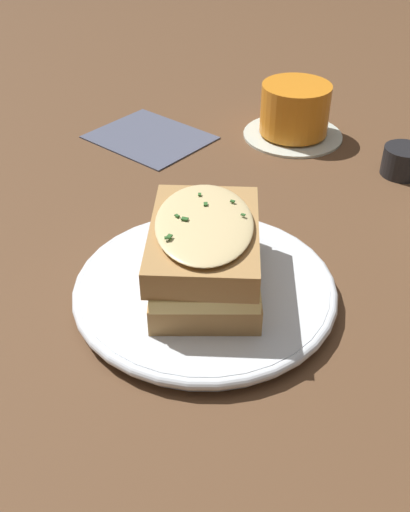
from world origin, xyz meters
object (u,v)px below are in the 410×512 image
Objects in this scene: dinner_plate at (205,289)px; napkin at (150,137)px; condiment_pot at (403,161)px; sandwich at (205,253)px; teacup_with_saucer at (294,112)px.

napkin is (-0.27, 0.20, -0.01)m from dinner_plate.
napkin is 2.97× the size of condiment_pot.
napkin is at bearing 142.87° from dinner_plate.
sandwich is 3.27× the size of condiment_pot.
teacup_with_saucer is 2.68× the size of condiment_pot.
dinner_plate is 0.33m from condiment_pot.
sandwich is 0.34m from napkin.
dinner_plate reaches higher than napkin.
dinner_plate is 0.04m from sandwich.
teacup_with_saucer is 0.20m from napkin.
dinner_plate is 1.60× the size of napkin.
condiment_pot is at bearing 22.54° from napkin.
sandwich is 1.22× the size of teacup_with_saucer.
dinner_plate is at bearing -37.13° from napkin.
sandwich reaches higher than dinner_plate.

